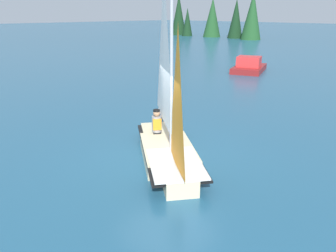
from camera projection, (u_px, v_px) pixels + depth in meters
The scene contains 6 objects.
ground_plane at pixel (168, 159), 9.36m from camera, with size 260.00×260.00×0.00m, color #235675.
sailboat_main at pixel (168, 133), 9.14m from camera, with size 4.22×3.59×5.16m.
sailor_helm at pixel (175, 132), 9.70m from camera, with size 0.43×0.42×1.16m.
sailor_crew at pixel (157, 126), 10.18m from camera, with size 0.43×0.42×1.16m.
motorboat_distant at pixel (249, 66), 23.20m from camera, with size 3.18×4.16×1.08m.
treeline_shore at pixel (216, 17), 54.68m from camera, with size 18.72×3.76×7.20m.
Camera 1 is at (-6.04, 6.01, 3.98)m, focal length 35.00 mm.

